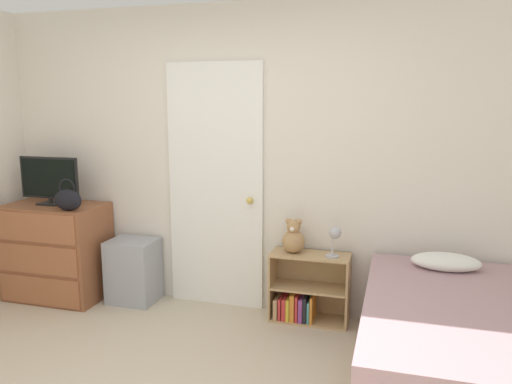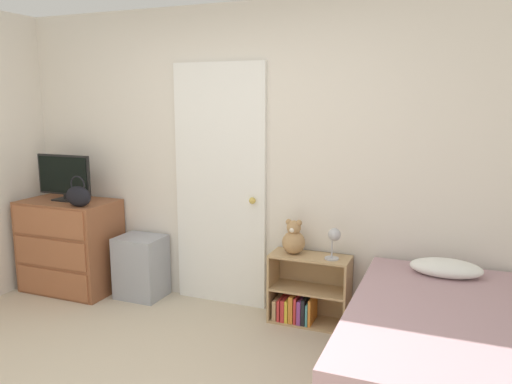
{
  "view_description": "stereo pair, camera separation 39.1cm",
  "coord_description": "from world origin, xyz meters",
  "px_view_note": "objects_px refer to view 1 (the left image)",
  "views": [
    {
      "loc": [
        1.34,
        -2.0,
        1.77
      ],
      "look_at": [
        0.27,
        1.7,
        1.06
      ],
      "focal_mm": 35.0,
      "sensor_mm": 36.0,
      "label": 1
    },
    {
      "loc": [
        1.7,
        -1.87,
        1.77
      ],
      "look_at": [
        0.27,
        1.7,
        1.06
      ],
      "focal_mm": 35.0,
      "sensor_mm": 36.0,
      "label": 2
    }
  ],
  "objects_px": {
    "handbag": "(68,199)",
    "bed": "(451,348)",
    "dresser": "(57,251)",
    "storage_bin": "(134,271)",
    "teddy_bear": "(293,238)",
    "tv": "(49,180)",
    "desk_lamp": "(335,236)",
    "bookshelf": "(305,294)"
  },
  "relations": [
    {
      "from": "handbag",
      "to": "bed",
      "type": "xyz_separation_m",
      "value": [
        3.01,
        -0.47,
        -0.66
      ]
    },
    {
      "from": "dresser",
      "to": "handbag",
      "type": "bearing_deg",
      "value": -31.07
    },
    {
      "from": "storage_bin",
      "to": "teddy_bear",
      "type": "height_order",
      "value": "teddy_bear"
    },
    {
      "from": "tv",
      "to": "desk_lamp",
      "type": "distance_m",
      "value": 2.54
    },
    {
      "from": "tv",
      "to": "desk_lamp",
      "type": "xyz_separation_m",
      "value": [
        2.52,
        0.08,
        -0.34
      ]
    },
    {
      "from": "desk_lamp",
      "to": "bookshelf",
      "type": "bearing_deg",
      "value": 169.72
    },
    {
      "from": "bed",
      "to": "dresser",
      "type": "bearing_deg",
      "value": 169.0
    },
    {
      "from": "bookshelf",
      "to": "teddy_bear",
      "type": "bearing_deg",
      "value": -178.36
    },
    {
      "from": "dresser",
      "to": "bed",
      "type": "relative_size",
      "value": 0.47
    },
    {
      "from": "dresser",
      "to": "desk_lamp",
      "type": "xyz_separation_m",
      "value": [
        2.49,
        0.09,
        0.31
      ]
    },
    {
      "from": "dresser",
      "to": "bookshelf",
      "type": "relative_size",
      "value": 1.36
    },
    {
      "from": "bookshelf",
      "to": "desk_lamp",
      "type": "distance_m",
      "value": 0.57
    },
    {
      "from": "bed",
      "to": "handbag",
      "type": "bearing_deg",
      "value": 171.15
    },
    {
      "from": "tv",
      "to": "bookshelf",
      "type": "distance_m",
      "value": 2.44
    },
    {
      "from": "desk_lamp",
      "to": "bed",
      "type": "height_order",
      "value": "desk_lamp"
    },
    {
      "from": "tv",
      "to": "handbag",
      "type": "xyz_separation_m",
      "value": [
        0.32,
        -0.18,
        -0.13
      ]
    },
    {
      "from": "dresser",
      "to": "handbag",
      "type": "relative_size",
      "value": 3.17
    },
    {
      "from": "bed",
      "to": "tv",
      "type": "bearing_deg",
      "value": 168.94
    },
    {
      "from": "dresser",
      "to": "tv",
      "type": "bearing_deg",
      "value": 162.29
    },
    {
      "from": "tv",
      "to": "storage_bin",
      "type": "distance_m",
      "value": 1.1
    },
    {
      "from": "bookshelf",
      "to": "dresser",
      "type": "bearing_deg",
      "value": -176.71
    },
    {
      "from": "teddy_bear",
      "to": "bed",
      "type": "relative_size",
      "value": 0.15
    },
    {
      "from": "dresser",
      "to": "tv",
      "type": "height_order",
      "value": "tv"
    },
    {
      "from": "handbag",
      "to": "teddy_bear",
      "type": "xyz_separation_m",
      "value": [
        1.87,
        0.3,
        -0.27
      ]
    },
    {
      "from": "storage_bin",
      "to": "handbag",
      "type": "bearing_deg",
      "value": -148.4
    },
    {
      "from": "tv",
      "to": "teddy_bear",
      "type": "xyz_separation_m",
      "value": [
        2.18,
        0.12,
        -0.39
      ]
    },
    {
      "from": "handbag",
      "to": "teddy_bear",
      "type": "distance_m",
      "value": 1.91
    },
    {
      "from": "storage_bin",
      "to": "bookshelf",
      "type": "bearing_deg",
      "value": 1.34
    },
    {
      "from": "bookshelf",
      "to": "bed",
      "type": "xyz_separation_m",
      "value": [
        1.04,
        -0.77,
        0.07
      ]
    },
    {
      "from": "storage_bin",
      "to": "teddy_bear",
      "type": "relative_size",
      "value": 2.0
    },
    {
      "from": "tv",
      "to": "bed",
      "type": "bearing_deg",
      "value": -11.06
    },
    {
      "from": "handbag",
      "to": "tv",
      "type": "bearing_deg",
      "value": 150.11
    },
    {
      "from": "storage_bin",
      "to": "bed",
      "type": "distance_m",
      "value": 2.68
    },
    {
      "from": "desk_lamp",
      "to": "bed",
      "type": "distance_m",
      "value": 1.18
    },
    {
      "from": "handbag",
      "to": "bookshelf",
      "type": "bearing_deg",
      "value": 8.71
    },
    {
      "from": "dresser",
      "to": "bed",
      "type": "xyz_separation_m",
      "value": [
        3.29,
        -0.64,
        -0.14
      ]
    },
    {
      "from": "handbag",
      "to": "storage_bin",
      "type": "height_order",
      "value": "handbag"
    },
    {
      "from": "storage_bin",
      "to": "bookshelf",
      "type": "distance_m",
      "value": 1.54
    },
    {
      "from": "dresser",
      "to": "storage_bin",
      "type": "height_order",
      "value": "dresser"
    },
    {
      "from": "storage_bin",
      "to": "bed",
      "type": "xyz_separation_m",
      "value": [
        2.58,
        -0.73,
        0.01
      ]
    },
    {
      "from": "dresser",
      "to": "bookshelf",
      "type": "xyz_separation_m",
      "value": [
        2.25,
        0.13,
        -0.21
      ]
    },
    {
      "from": "tv",
      "to": "teddy_bear",
      "type": "relative_size",
      "value": 2.07
    }
  ]
}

